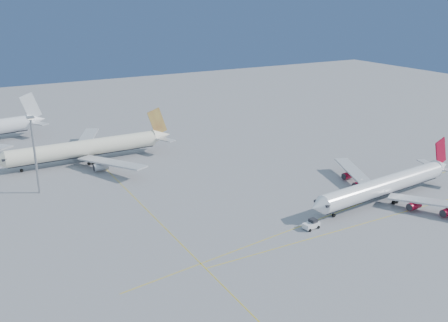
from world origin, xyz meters
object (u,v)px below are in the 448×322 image
(pushback_tug, at_px, (311,224))
(light_mast, at_px, (34,149))
(airliner_virgin, at_px, (387,185))
(airliner_etihad, at_px, (88,148))

(pushback_tug, xyz_separation_m, light_mast, (-56.30, 58.97, 12.75))
(airliner_virgin, height_order, pushback_tug, airliner_virgin)
(airliner_virgin, distance_m, airliner_etihad, 101.67)
(airliner_etihad, relative_size, light_mast, 2.71)
(pushback_tug, relative_size, light_mast, 0.20)
(airliner_virgin, height_order, light_mast, light_mast)
(pushback_tug, bearing_deg, light_mast, 126.20)
(airliner_etihad, height_order, light_mast, light_mast)
(light_mast, bearing_deg, airliner_virgin, -31.91)
(airliner_etihad, relative_size, pushback_tug, 13.81)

